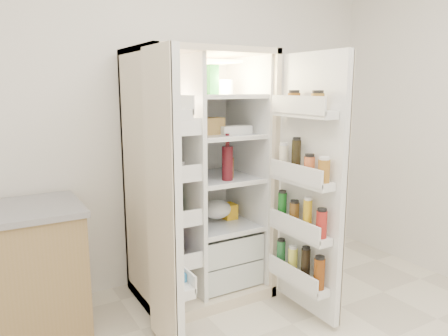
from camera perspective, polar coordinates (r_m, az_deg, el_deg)
wall_back at (r=3.34m, az=-8.53°, el=7.42°), size 4.00×0.02×2.70m
refrigerator at (r=3.18m, az=-3.50°, el=-3.74°), size 0.92×0.70×1.80m
freezer_door at (r=2.40m, az=-8.04°, el=-4.99°), size 0.15×0.40×1.72m
fridge_door at (r=2.84m, az=11.36°, el=-2.98°), size 0.17×0.58×1.72m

